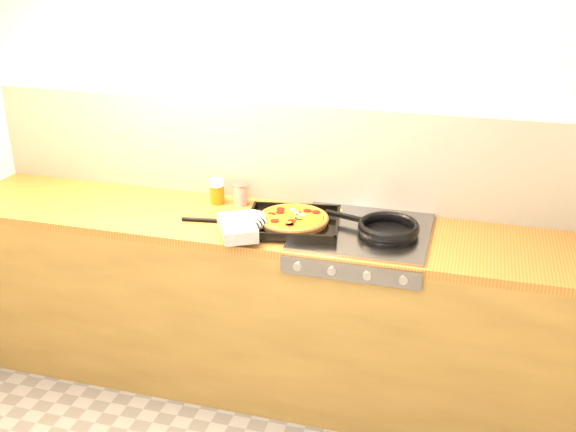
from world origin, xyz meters
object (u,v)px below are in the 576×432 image
(tomato_can, at_px, (241,195))
(juice_glass, at_px, (217,191))
(pizza_on_tray, at_px, (278,221))
(frying_pan, at_px, (387,228))

(tomato_can, xyz_separation_m, juice_glass, (-0.12, -0.01, 0.01))
(pizza_on_tray, relative_size, tomato_can, 5.34)
(frying_pan, distance_m, tomato_can, 0.78)
(pizza_on_tray, xyz_separation_m, tomato_can, (-0.27, 0.26, 0.01))
(frying_pan, xyz_separation_m, juice_glass, (-0.88, 0.17, 0.02))
(pizza_on_tray, distance_m, tomato_can, 0.37)
(frying_pan, bearing_deg, juice_glass, 169.01)
(pizza_on_tray, distance_m, juice_glass, 0.46)
(pizza_on_tray, bearing_deg, tomato_can, 136.62)
(frying_pan, distance_m, juice_glass, 0.90)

